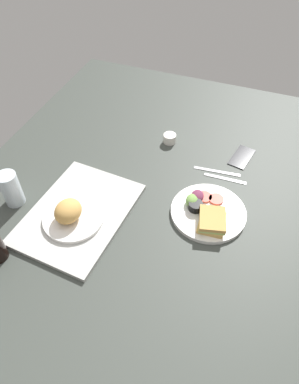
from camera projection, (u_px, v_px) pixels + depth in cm
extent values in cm
cube|color=#383D38|center=(155.00, 207.00, 133.06)|extent=(190.00, 150.00, 3.00)
cube|color=#B2B2AD|center=(79.00, 214.00, 128.10)|extent=(47.38, 36.33, 1.60)
cylinder|color=white|center=(73.00, 218.00, 124.81)|extent=(21.66, 21.66, 1.40)
ellipsoid|color=tan|center=(68.00, 211.00, 121.38)|extent=(10.55, 9.11, 7.19)
cylinder|color=white|center=(208.00, 212.00, 128.50)|extent=(27.52, 27.52, 1.60)
cube|color=tan|center=(212.00, 223.00, 123.32)|extent=(11.61, 9.76, 1.40)
cube|color=#B2C66B|center=(212.00, 221.00, 122.44)|extent=(12.68, 11.16, 1.00)
cube|color=tan|center=(213.00, 219.00, 121.55)|extent=(12.84, 11.37, 1.40)
cylinder|color=#D14738|center=(216.00, 199.00, 131.22)|extent=(5.60, 5.60, 0.80)
cylinder|color=#D14738|center=(204.00, 197.00, 132.01)|extent=(5.60, 5.60, 0.80)
cylinder|color=black|center=(196.00, 206.00, 127.52)|extent=(5.20, 5.20, 3.00)
cylinder|color=#EFEACC|center=(196.00, 204.00, 126.71)|extent=(4.26, 4.26, 0.60)
ellipsoid|color=#729E4C|center=(192.00, 200.00, 129.04)|extent=(6.00, 4.80, 3.60)
ellipsoid|color=#6B2D47|center=(197.00, 196.00, 130.35)|extent=(6.00, 4.80, 3.60)
cylinder|color=silver|center=(11.00, 189.00, 128.05)|extent=(7.11, 7.11, 13.86)
cylinder|color=silver|center=(170.00, 138.00, 155.64)|extent=(5.60, 5.60, 4.00)
cube|color=#B7B7BC|center=(225.00, 178.00, 141.12)|extent=(2.01, 17.04, 0.50)
cube|color=#B7B7BC|center=(217.00, 171.00, 143.97)|extent=(3.19, 19.05, 0.50)
cube|color=black|center=(242.00, 157.00, 149.78)|extent=(15.55, 9.93, 0.80)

